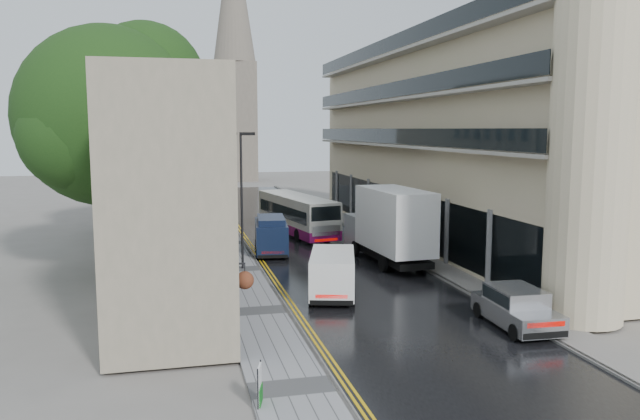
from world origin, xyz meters
name	(u,v)px	position (x,y,z in m)	size (l,w,h in m)	color
ground	(510,408)	(0.00, 0.00, 0.00)	(200.00, 200.00, 0.00)	slate
road	(308,241)	(0.00, 27.50, 0.01)	(9.00, 85.00, 0.02)	black
left_sidewalk	(225,244)	(-5.85, 27.50, 0.06)	(2.70, 85.00, 0.12)	gray
right_sidewalk	(380,237)	(5.40, 27.50, 0.06)	(1.80, 85.00, 0.12)	slate
old_shop_row	(169,157)	(-9.45, 30.00, 6.00)	(4.50, 56.00, 12.00)	gray
modern_block	(453,142)	(10.30, 26.00, 7.00)	(8.00, 40.00, 14.00)	beige
church_spire	(235,49)	(0.50, 82.00, 20.00)	(6.40, 6.40, 40.00)	#74685C
tree_near	(109,148)	(-12.50, 20.00, 6.95)	(10.56, 10.56, 13.89)	black
tree_far	(131,152)	(-12.20, 33.00, 6.23)	(9.24, 9.24, 12.46)	black
cream_bus	(298,221)	(-0.72, 27.46, 1.49)	(2.44, 10.76, 2.93)	beige
white_lorry	(384,232)	(2.09, 17.19, 2.27)	(2.58, 8.59, 4.51)	white
silver_hatchback	(515,319)	(3.13, 5.08, 0.84)	(1.91, 4.37, 1.64)	#9C9DA1
white_van	(311,282)	(-3.30, 11.50, 1.09)	(2.03, 4.73, 2.14)	white
navy_van	(257,239)	(-4.30, 22.16, 1.26)	(1.95, 4.87, 2.48)	black
pedestrian	(231,240)	(-5.77, 23.84, 0.98)	(0.63, 0.41, 1.72)	black
lamp_post_near	(242,201)	(-5.53, 19.37, 3.93)	(0.86, 0.19, 7.61)	black
lamp_post_far	(228,183)	(-5.17, 32.54, 3.88)	(0.85, 0.19, 7.52)	black
estate_sign	(259,385)	(-7.02, 1.64, 0.69)	(0.08, 0.68, 1.13)	white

